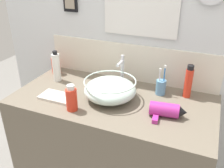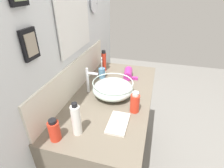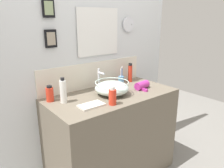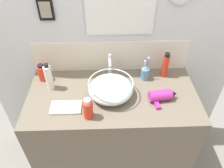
% 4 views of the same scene
% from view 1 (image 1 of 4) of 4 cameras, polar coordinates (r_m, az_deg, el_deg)
% --- Properties ---
extents(vanity_counter, '(1.25, 0.63, 0.90)m').
position_cam_1_polar(vanity_counter, '(1.83, 0.12, -15.61)').
color(vanity_counter, '#6B6051').
rests_on(vanity_counter, ground).
extents(back_panel, '(2.09, 0.10, 2.40)m').
position_cam_1_polar(back_panel, '(1.74, 4.57, 10.60)').
color(back_panel, silver).
rests_on(back_panel, ground).
extents(glass_bowl_sink, '(0.32, 0.32, 0.13)m').
position_cam_1_polar(glass_bowl_sink, '(1.53, -0.46, -1.22)').
color(glass_bowl_sink, silver).
rests_on(glass_bowl_sink, vanity_counter).
extents(faucet, '(0.02, 0.10, 0.22)m').
position_cam_1_polar(faucet, '(1.67, 2.25, 3.46)').
color(faucet, silver).
rests_on(faucet, vanity_counter).
extents(hair_drier, '(0.21, 0.15, 0.08)m').
position_cam_1_polar(hair_drier, '(1.41, 12.40, -5.91)').
color(hair_drier, '#B22D8C').
rests_on(hair_drier, vanity_counter).
extents(toothbrush_cup, '(0.06, 0.06, 0.20)m').
position_cam_1_polar(toothbrush_cup, '(1.62, 11.11, -0.65)').
color(toothbrush_cup, '#598CB2').
rests_on(toothbrush_cup, vanity_counter).
extents(lotion_bottle, '(0.06, 0.06, 0.16)m').
position_cam_1_polar(lotion_bottle, '(1.43, -9.24, -3.33)').
color(lotion_bottle, red).
rests_on(lotion_bottle, vanity_counter).
extents(spray_bottle, '(0.05, 0.05, 0.22)m').
position_cam_1_polar(spray_bottle, '(1.79, -12.59, 3.81)').
color(spray_bottle, white).
rests_on(spray_bottle, vanity_counter).
extents(soap_dispenser, '(0.05, 0.05, 0.21)m').
position_cam_1_polar(soap_dispenser, '(1.61, 17.08, 0.47)').
color(soap_dispenser, red).
rests_on(soap_dispenser, vanity_counter).
extents(shampoo_bottle, '(0.06, 0.06, 0.14)m').
position_cam_1_polar(shampoo_bottle, '(1.93, -12.68, 4.25)').
color(shampoo_bottle, red).
rests_on(shampoo_bottle, vanity_counter).
extents(hand_towel, '(0.21, 0.12, 0.02)m').
position_cam_1_polar(hand_towel, '(1.60, -12.50, -2.86)').
color(hand_towel, silver).
rests_on(hand_towel, vanity_counter).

